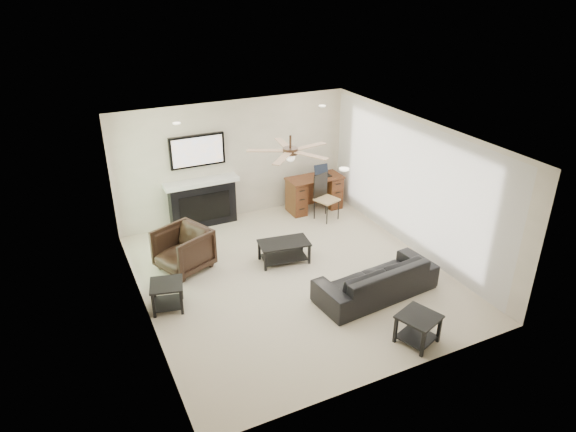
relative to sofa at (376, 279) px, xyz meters
name	(u,v)px	position (x,y,z in m)	size (l,w,h in m)	color
room_shell	(301,183)	(-0.79, 1.17, 1.39)	(5.50, 5.54, 2.52)	beige
sofa	(376,279)	(0.00, 0.00, 0.00)	(2.04, 0.80, 0.60)	black
armchair	(183,249)	(-2.60, 2.15, 0.09)	(0.82, 0.84, 0.77)	black
coffee_table	(284,252)	(-0.90, 1.60, -0.10)	(0.90, 0.50, 0.40)	black
end_table_near	(417,329)	(-0.15, -1.25, -0.07)	(0.52, 0.52, 0.45)	black
end_table_left	(168,296)	(-3.15, 1.10, -0.07)	(0.50, 0.50, 0.45)	black
fireplace_unit	(201,182)	(-1.76, 3.67, 0.66)	(1.52, 0.34, 1.91)	black
desk	(314,193)	(0.67, 3.36, 0.08)	(1.22, 0.56, 0.76)	#411910
desk_chair	(327,198)	(0.67, 2.81, 0.19)	(0.42, 0.44, 0.97)	black
laptop	(323,171)	(0.87, 3.34, 0.58)	(0.33, 0.24, 0.23)	black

